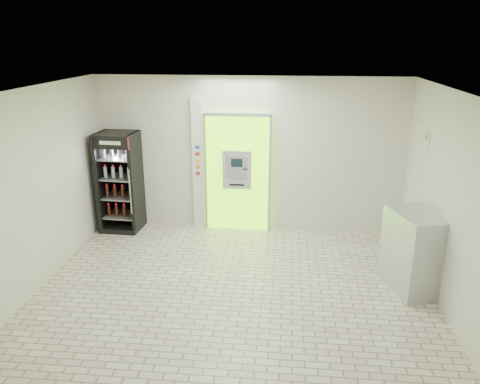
# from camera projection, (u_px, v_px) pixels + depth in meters

# --- Properties ---
(ground) EXTENTS (6.00, 6.00, 0.00)m
(ground) POSITION_uv_depth(u_px,v_px,m) (234.00, 289.00, 7.17)
(ground) COLOR beige
(ground) RESTS_ON ground
(room_shell) EXTENTS (6.00, 6.00, 6.00)m
(room_shell) POSITION_uv_depth(u_px,v_px,m) (234.00, 174.00, 6.59)
(room_shell) COLOR beige
(room_shell) RESTS_ON ground
(atm_assembly) EXTENTS (1.30, 0.24, 2.33)m
(atm_assembly) POSITION_uv_depth(u_px,v_px,m) (238.00, 172.00, 9.10)
(atm_assembly) COLOR #77E90B
(atm_assembly) RESTS_ON ground
(pillar) EXTENTS (0.22, 0.11, 2.60)m
(pillar) POSITION_uv_depth(u_px,v_px,m) (198.00, 164.00, 9.17)
(pillar) COLOR silver
(pillar) RESTS_ON ground
(beverage_cooler) EXTENTS (0.77, 0.72, 1.96)m
(beverage_cooler) POSITION_uv_depth(u_px,v_px,m) (120.00, 184.00, 9.16)
(beverage_cooler) COLOR black
(beverage_cooler) RESTS_ON ground
(steel_cabinet) EXTENTS (0.88, 1.06, 1.23)m
(steel_cabinet) POSITION_uv_depth(u_px,v_px,m) (414.00, 252.00, 7.01)
(steel_cabinet) COLOR #B5B8BD
(steel_cabinet) RESTS_ON ground
(exit_sign) EXTENTS (0.02, 0.22, 0.26)m
(exit_sign) POSITION_uv_depth(u_px,v_px,m) (427.00, 138.00, 7.54)
(exit_sign) COLOR white
(exit_sign) RESTS_ON room_shell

